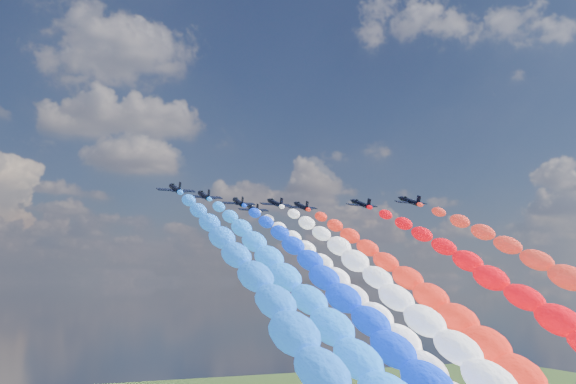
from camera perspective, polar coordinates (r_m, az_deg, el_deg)
name	(u,v)px	position (r m, az deg, el deg)	size (l,w,h in m)	color
jet_0	(175,189)	(145.60, -9.63, 0.29)	(8.08, 10.84, 2.39)	black
trail_0	(263,306)	(92.99, -2.17, -9.73)	(6.54, 104.78, 50.49)	blue
jet_1	(204,196)	(156.11, -7.20, -0.30)	(8.08, 10.84, 2.39)	black
trail_1	(297,303)	(104.35, 0.74, -9.52)	(6.54, 104.78, 50.49)	#1972F8
jet_2	(238,202)	(167.95, -4.28, -0.87)	(8.08, 10.84, 2.39)	black
trail_2	(336,301)	(117.34, 4.14, -9.31)	(6.54, 104.78, 50.49)	#0A31E1
jet_3	(275,203)	(169.80, -1.10, -0.96)	(8.08, 10.84, 2.39)	black
trail_3	(387,301)	(120.64, 8.51, -9.20)	(6.54, 104.78, 50.49)	white
jet_4	(253,209)	(182.44, -3.02, -1.42)	(8.08, 10.84, 2.39)	black
trail_4	(346,299)	(132.32, 4.95, -9.12)	(6.54, 104.78, 50.49)	white
jet_5	(301,206)	(176.64, 1.15, -1.23)	(8.08, 10.84, 2.39)	black
trail_5	(418,300)	(128.57, 11.09, -9.05)	(6.54, 104.78, 50.49)	red
jet_6	(361,204)	(172.39, 6.27, -1.02)	(8.08, 10.84, 2.39)	black
trail_6	(509,300)	(127.30, 18.39, -8.81)	(6.54, 104.78, 50.49)	red
jet_7	(410,201)	(168.34, 10.39, -0.77)	(8.08, 10.84, 2.39)	black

